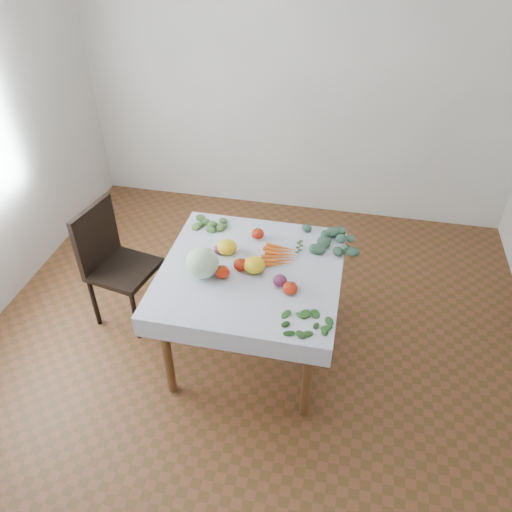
{
  "coord_description": "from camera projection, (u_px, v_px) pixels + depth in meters",
  "views": [
    {
      "loc": [
        0.54,
        -2.36,
        2.74
      ],
      "look_at": [
        0.02,
        0.06,
        0.82
      ],
      "focal_mm": 35.0,
      "sensor_mm": 36.0,
      "label": 1
    }
  ],
  "objects": [
    {
      "name": "tomato_d",
      "position": [
        290.0,
        288.0,
        2.93
      ],
      "size": [
        0.1,
        0.1,
        0.08
      ],
      "primitive_type": "ellipsoid",
      "rotation": [
        0.0,
        0.0,
        0.13
      ],
      "color": "#B4230C",
      "rests_on": "tablecloth"
    },
    {
      "name": "kale_bunch",
      "position": [
        329.0,
        240.0,
        3.34
      ],
      "size": [
        0.34,
        0.32,
        0.05
      ],
      "color": "#34553D",
      "rests_on": "tablecloth"
    },
    {
      "name": "dill_bunch",
      "position": [
        207.0,
        226.0,
        3.49
      ],
      "size": [
        0.25,
        0.19,
        0.03
      ],
      "color": "#477937",
      "rests_on": "tablecloth"
    },
    {
      "name": "back_wall",
      "position": [
        300.0,
        73.0,
        4.31
      ],
      "size": [
        4.0,
        0.04,
        2.7
      ],
      "primitive_type": "cube",
      "color": "white",
      "rests_on": "ground"
    },
    {
      "name": "heirloom_back",
      "position": [
        227.0,
        247.0,
        3.24
      ],
      "size": [
        0.16,
        0.16,
        0.09
      ],
      "primitive_type": "ellipsoid",
      "rotation": [
        0.0,
        0.0,
        0.2
      ],
      "color": "yellow",
      "rests_on": "tablecloth"
    },
    {
      "name": "heirloom_front",
      "position": [
        254.0,
        265.0,
        3.09
      ],
      "size": [
        0.15,
        0.15,
        0.1
      ],
      "primitive_type": "ellipsoid",
      "rotation": [
        0.0,
        0.0,
        0.13
      ],
      "color": "yellow",
      "rests_on": "tablecloth"
    },
    {
      "name": "tomatillo_cluster",
      "position": [
        204.0,
        258.0,
        3.19
      ],
      "size": [
        0.1,
        0.12,
        0.04
      ],
      "color": "#ADC873",
      "rests_on": "tablecloth"
    },
    {
      "name": "tomato_c",
      "position": [
        222.0,
        272.0,
        3.05
      ],
      "size": [
        0.11,
        0.11,
        0.08
      ],
      "primitive_type": "ellipsoid",
      "rotation": [
        0.0,
        0.0,
        -0.26
      ],
      "color": "#B4230C",
      "rests_on": "tablecloth"
    },
    {
      "name": "tablecloth",
      "position": [
        251.0,
        270.0,
        3.13
      ],
      "size": [
        1.12,
        1.12,
        0.01
      ],
      "primitive_type": "cube",
      "color": "white",
      "rests_on": "table"
    },
    {
      "name": "ground",
      "position": [
        251.0,
        350.0,
        3.6
      ],
      "size": [
        4.0,
        4.0,
        0.0
      ],
      "primitive_type": "plane",
      "color": "brown"
    },
    {
      "name": "tomato_a",
      "position": [
        258.0,
        234.0,
        3.37
      ],
      "size": [
        0.09,
        0.09,
        0.07
      ],
      "primitive_type": "ellipsoid",
      "rotation": [
        0.0,
        0.0,
        0.04
      ],
      "color": "#B4230C",
      "rests_on": "tablecloth"
    },
    {
      "name": "chair",
      "position": [
        112.0,
        258.0,
        3.59
      ],
      "size": [
        0.49,
        0.49,
        0.93
      ],
      "color": "black",
      "rests_on": "ground"
    },
    {
      "name": "carrot_bunch",
      "position": [
        280.0,
        256.0,
        3.22
      ],
      "size": [
        0.22,
        0.25,
        0.03
      ],
      "color": "orange",
      "rests_on": "tablecloth"
    },
    {
      "name": "onion_b",
      "position": [
        280.0,
        281.0,
        2.99
      ],
      "size": [
        0.1,
        0.1,
        0.07
      ],
      "primitive_type": "ellipsoid",
      "rotation": [
        0.0,
        0.0,
        -0.25
      ],
      "color": "#581940",
      "rests_on": "tablecloth"
    },
    {
      "name": "basil_bunch",
      "position": [
        307.0,
        323.0,
        2.75
      ],
      "size": [
        0.28,
        0.2,
        0.01
      ],
      "color": "#254D18",
      "rests_on": "tablecloth"
    },
    {
      "name": "tomato_b",
      "position": [
        241.0,
        265.0,
        3.11
      ],
      "size": [
        0.11,
        0.11,
        0.08
      ],
      "primitive_type": "ellipsoid",
      "rotation": [
        0.0,
        0.0,
        -0.29
      ],
      "color": "#B4230C",
      "rests_on": "tablecloth"
    },
    {
      "name": "cabbage",
      "position": [
        202.0,
        263.0,
        3.03
      ],
      "size": [
        0.26,
        0.26,
        0.19
      ],
      "primitive_type": "ellipsoid",
      "rotation": [
        0.0,
        0.0,
        -0.29
      ],
      "color": "silver",
      "rests_on": "tablecloth"
    },
    {
      "name": "onion_a",
      "position": [
        219.0,
        249.0,
        3.24
      ],
      "size": [
        0.09,
        0.09,
        0.06
      ],
      "primitive_type": "ellipsoid",
      "rotation": [
        0.0,
        0.0,
        0.23
      ],
      "color": "#581940",
      "rests_on": "tablecloth"
    },
    {
      "name": "table",
      "position": [
        251.0,
        282.0,
        3.19
      ],
      "size": [
        1.0,
        1.0,
        0.75
      ],
      "color": "brown",
      "rests_on": "ground"
    }
  ]
}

